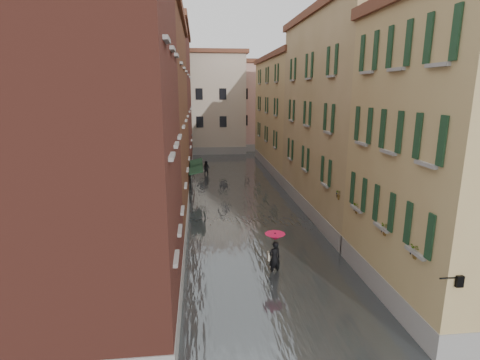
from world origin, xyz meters
TOP-DOWN VIEW (x-y plane):
  - ground at (0.00, 0.00)m, footprint 120.00×120.00m
  - floodwater at (0.00, 13.00)m, footprint 10.00×60.00m
  - building_left_near at (-7.00, -2.00)m, footprint 6.00×8.00m
  - building_left_mid at (-7.00, 9.00)m, footprint 6.00×14.00m
  - building_left_far at (-7.00, 24.00)m, footprint 6.00×16.00m
  - building_right_near at (7.00, -2.00)m, footprint 6.00×8.00m
  - building_right_mid at (7.00, 9.00)m, footprint 6.00×14.00m
  - building_right_far at (7.00, 24.00)m, footprint 6.00×16.00m
  - building_end_cream at (-3.00, 38.00)m, footprint 12.00×9.00m
  - building_end_pink at (6.00, 40.00)m, footprint 10.00×9.00m
  - awning_near at (-3.48, 13.14)m, footprint 1.09×3.25m
  - awning_far at (-3.48, 15.66)m, footprint 1.09×3.20m
  - wall_lantern at (4.33, -6.00)m, footprint 0.71×0.22m
  - window_planters at (4.12, -0.80)m, footprint 0.59×7.89m
  - pedestrian_main at (0.21, 0.55)m, footprint 0.96×0.96m
  - pedestrian_far at (-2.48, 21.83)m, footprint 0.89×0.78m

SIDE VIEW (x-z plane):
  - ground at x=0.00m, z-range 0.00..0.00m
  - floodwater at x=0.00m, z-range 0.00..0.20m
  - pedestrian_far at x=-2.48m, z-range 0.00..1.54m
  - pedestrian_main at x=0.21m, z-range 0.22..2.28m
  - awning_far at x=-3.48m, z-range 1.07..3.87m
  - awning_near at x=-3.48m, z-range 1.07..3.87m
  - wall_lantern at x=4.33m, z-range 2.83..3.18m
  - window_planters at x=4.12m, z-range 3.09..3.93m
  - building_right_near at x=7.00m, z-range 0.00..11.50m
  - building_right_far at x=7.00m, z-range 0.00..11.50m
  - building_end_pink at x=6.00m, z-range 0.00..12.00m
  - building_left_mid at x=-7.00m, z-range 0.00..12.50m
  - building_left_near at x=-7.00m, z-range 0.00..13.00m
  - building_right_mid at x=7.00m, z-range 0.00..13.00m
  - building_end_cream at x=-3.00m, z-range 0.00..13.00m
  - building_left_far at x=-7.00m, z-range 0.00..14.00m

